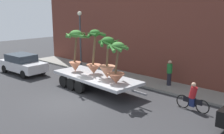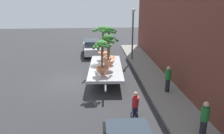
% 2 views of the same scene
% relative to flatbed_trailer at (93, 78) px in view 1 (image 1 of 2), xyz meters
% --- Properties ---
extents(ground_plane, '(60.00, 60.00, 0.00)m').
position_rel_flatbed_trailer_xyz_m(ground_plane, '(0.66, -2.48, -0.77)').
color(ground_plane, '#2D2D30').
extents(sidewalk, '(24.00, 2.20, 0.15)m').
position_rel_flatbed_trailer_xyz_m(sidewalk, '(0.66, 3.62, -0.70)').
color(sidewalk, gray).
rests_on(sidewalk, ground).
extents(building_facade, '(24.00, 1.20, 9.81)m').
position_rel_flatbed_trailer_xyz_m(building_facade, '(0.66, 5.32, 4.13)').
color(building_facade, brown).
rests_on(building_facade, ground).
extents(flatbed_trailer, '(7.35, 2.75, 0.98)m').
position_rel_flatbed_trailer_xyz_m(flatbed_trailer, '(0.00, 0.00, 0.00)').
color(flatbed_trailer, '#B7BABF').
rests_on(flatbed_trailer, ground).
extents(potted_palm_rear, '(1.21, 1.17, 2.91)m').
position_rel_flatbed_trailer_xyz_m(potted_palm_rear, '(-0.16, 0.28, 1.45)').
color(potted_palm_rear, '#C17251').
rests_on(potted_palm_rear, flatbed_trailer).
extents(potted_palm_middle, '(1.62, 1.69, 2.83)m').
position_rel_flatbed_trailer_xyz_m(potted_palm_middle, '(-1.54, -0.12, 1.82)').
color(potted_palm_middle, '#C17251').
rests_on(potted_palm_middle, flatbed_trailer).
extents(potted_palm_front, '(1.37, 1.41, 2.56)m').
position_rel_flatbed_trailer_xyz_m(potted_palm_front, '(1.19, 0.13, 1.30)').
color(potted_palm_front, tan).
rests_on(potted_palm_front, flatbed_trailer).
extents(potted_palm_extra, '(1.24, 1.27, 2.41)m').
position_rel_flatbed_trailer_xyz_m(potted_palm_extra, '(2.39, -0.36, 1.24)').
color(potted_palm_extra, '#B26647').
rests_on(potted_palm_extra, flatbed_trailer).
extents(cyclist, '(1.84, 0.35, 1.54)m').
position_rel_flatbed_trailer_xyz_m(cyclist, '(6.32, 1.15, -0.11)').
color(cyclist, black).
rests_on(cyclist, ground).
extents(trailing_car, '(4.42, 2.14, 1.58)m').
position_rel_flatbed_trailer_xyz_m(trailing_car, '(-7.29, -1.05, 0.05)').
color(trailing_car, silver).
rests_on(trailing_car, ground).
extents(pedestrian_near_gate, '(0.36, 0.36, 1.71)m').
position_rel_flatbed_trailer_xyz_m(pedestrian_near_gate, '(3.40, 3.77, 0.27)').
color(pedestrian_near_gate, black).
rests_on(pedestrian_near_gate, sidewalk).
extents(street_lamp, '(0.36, 0.36, 4.83)m').
position_rel_flatbed_trailer_xyz_m(street_lamp, '(-4.55, 2.82, 2.46)').
color(street_lamp, '#383D42').
rests_on(street_lamp, sidewalk).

